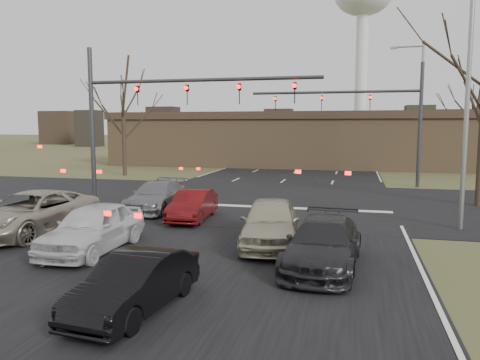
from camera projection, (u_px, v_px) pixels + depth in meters
The scene contains 18 objects.
ground at pixel (122, 304), 10.48m from camera, with size 360.00×360.00×0.00m, color #494827.
road_main at pixel (320, 153), 68.34m from camera, with size 14.00×300.00×0.02m, color black.
road_cross at pixel (258, 200), 24.94m from camera, with size 200.00×14.00×0.02m, color black.
building at pixel (325, 139), 46.35m from camera, with size 42.40×10.40×5.30m.
water_tower at pixel (363, 3), 120.71m from camera, with size 15.00×15.00×44.50m.
mast_arm_near at pixel (149, 104), 23.68m from camera, with size 12.12×0.24×8.00m.
mast_arm_far at pixel (375, 110), 30.61m from camera, with size 11.12×0.24×8.00m.
streetlight_right_near at pixel (463, 82), 17.38m from camera, with size 2.34×0.25×10.00m.
streetlight_right_far at pixel (418, 103), 33.66m from camera, with size 2.34×0.25×10.00m.
tree_left_far at pixel (122, 83), 36.84m from camera, with size 5.70×5.70×9.50m.
tree_right_far at pixel (478, 91), 39.87m from camera, with size 5.40×5.40×9.00m.
car_silver_suv at pixel (32, 213), 17.18m from camera, with size 2.59×5.61×1.56m, color #9F9681.
car_white_sedan at pixel (93, 228), 14.77m from camera, with size 1.81×4.50×1.53m, color silver.
car_black_hatch at pixel (135, 283), 9.98m from camera, with size 1.31×3.76×1.24m, color black.
car_charcoal_sedan at pixel (323, 244), 13.06m from camera, with size 1.92×4.72×1.37m, color black.
car_grey_ahead at pixel (157, 196), 21.90m from camera, with size 1.92×4.73×1.37m, color slate.
car_red_ahead at pixel (193, 205), 19.76m from camera, with size 1.34×3.83×1.26m, color #520B0D.
car_silver_ahead at pixel (270, 222), 15.46m from camera, with size 1.87×4.65×1.59m, color #B0A98F.
Camera 1 is at (4.99, -9.16, 3.96)m, focal length 35.00 mm.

